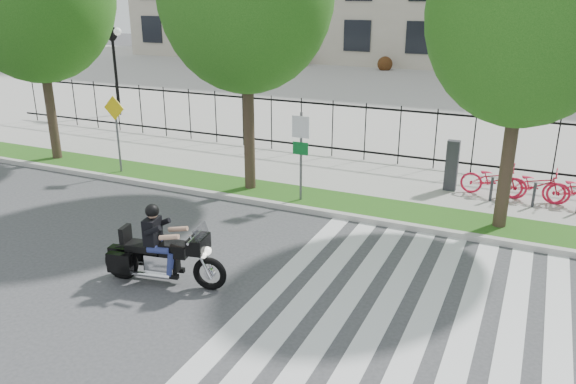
% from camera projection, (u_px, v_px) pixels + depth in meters
% --- Properties ---
extents(ground, '(120.00, 120.00, 0.00)m').
position_uv_depth(ground, '(185.00, 267.00, 12.29)').
color(ground, '#3B3B3E').
rests_on(ground, ground).
extents(curb, '(60.00, 0.20, 0.15)m').
position_uv_depth(curb, '(268.00, 203.00, 15.78)').
color(curb, '#AEABA4').
rests_on(curb, ground).
extents(grass_verge, '(60.00, 1.50, 0.15)m').
position_uv_depth(grass_verge, '(281.00, 194.00, 16.51)').
color(grass_verge, '#1C5214').
rests_on(grass_verge, ground).
extents(sidewalk, '(60.00, 3.50, 0.15)m').
position_uv_depth(sidewalk, '(313.00, 171.00, 18.65)').
color(sidewalk, '#A8A69D').
rests_on(sidewalk, ground).
extents(plaza, '(80.00, 34.00, 0.10)m').
position_uv_depth(plaza, '(423.00, 92.00, 33.70)').
color(plaza, '#A8A69D').
rests_on(plaza, ground).
extents(crosswalk_stripes, '(5.70, 8.00, 0.01)m').
position_uv_depth(crosswalk_stripes, '(403.00, 316.00, 10.40)').
color(crosswalk_stripes, silver).
rests_on(crosswalk_stripes, ground).
extents(iron_fence, '(30.00, 0.06, 2.00)m').
position_uv_depth(iron_fence, '(332.00, 129.00, 19.79)').
color(iron_fence, black).
rests_on(iron_fence, sidewalk).
extents(lamp_post_left, '(1.06, 0.70, 4.25)m').
position_uv_depth(lamp_post_left, '(113.00, 49.00, 26.21)').
color(lamp_post_left, black).
rests_on(lamp_post_left, ground).
extents(street_tree_2, '(4.47, 4.47, 7.69)m').
position_uv_depth(street_tree_2, '(528.00, 13.00, 12.40)').
color(street_tree_2, '#34241C').
rests_on(street_tree_2, grass_verge).
extents(sign_pole_regulatory, '(0.50, 0.09, 2.50)m').
position_uv_depth(sign_pole_regulatory, '(301.00, 145.00, 15.33)').
color(sign_pole_regulatory, '#59595B').
rests_on(sign_pole_regulatory, grass_verge).
extents(sign_pole_warning, '(0.78, 0.09, 2.49)m').
position_uv_depth(sign_pole_warning, '(116.00, 124.00, 17.85)').
color(sign_pole_warning, '#59595B').
rests_on(sign_pole_warning, grass_verge).
extents(motorcycle_rider, '(2.68, 1.02, 2.08)m').
position_uv_depth(motorcycle_rider, '(162.00, 253.00, 11.36)').
color(motorcycle_rider, black).
rests_on(motorcycle_rider, ground).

